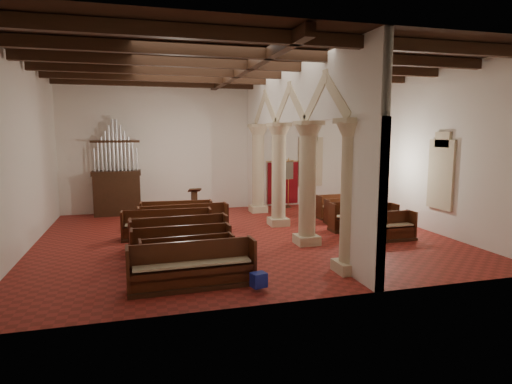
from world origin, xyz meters
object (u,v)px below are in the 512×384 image
object	(u,v)px
lectern	(194,205)
processional_banner	(288,191)
nave_pew_0	(193,273)
aisle_pew_0	(388,231)
pipe_organ	(117,185)

from	to	relation	value
lectern	processional_banner	xyz separation A→B (m)	(4.79, 1.13, 0.27)
nave_pew_0	aisle_pew_0	xyz separation A→B (m)	(7.05, 2.73, -0.03)
pipe_organ	processional_banner	bearing A→B (deg)	-1.68
nave_pew_0	processional_banner	bearing A→B (deg)	56.91
pipe_organ	nave_pew_0	size ratio (longest dim) A/B	1.43
lectern	aisle_pew_0	bearing A→B (deg)	-50.86
pipe_organ	aisle_pew_0	size ratio (longest dim) A/B	2.26
nave_pew_0	aisle_pew_0	distance (m)	7.56
lectern	aisle_pew_0	xyz separation A→B (m)	(5.90, -5.94, -0.20)
lectern	aisle_pew_0	world-z (taller)	lectern
processional_banner	nave_pew_0	size ratio (longest dim) A/B	0.80
processional_banner	pipe_organ	bearing A→B (deg)	158.54
aisle_pew_0	processional_banner	bearing A→B (deg)	98.14
lectern	processional_banner	world-z (taller)	processional_banner
pipe_organ	aisle_pew_0	xyz separation A→B (m)	(9.18, -7.31, -1.04)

